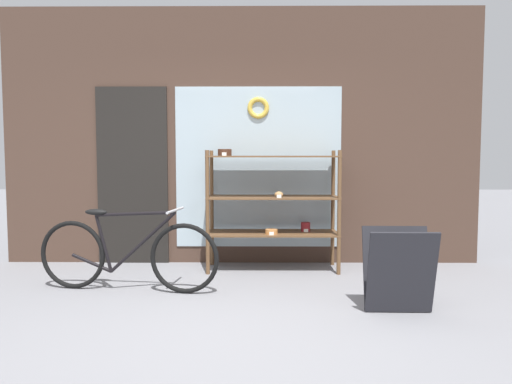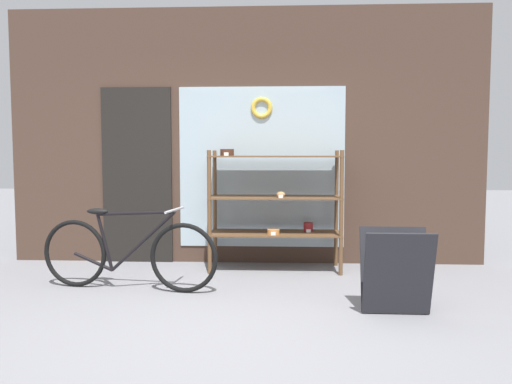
% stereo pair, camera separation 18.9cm
% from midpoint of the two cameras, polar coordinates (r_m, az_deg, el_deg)
% --- Properties ---
extents(ground_plane, '(30.00, 30.00, 0.00)m').
position_cam_midpoint_polar(ground_plane, '(3.90, -4.40, -15.23)').
color(ground_plane, gray).
extents(storefront_facade, '(5.67, 0.13, 3.03)m').
position_cam_midpoint_polar(storefront_facade, '(5.99, -2.94, 6.04)').
color(storefront_facade, '#473328').
rests_on(storefront_facade, ground_plane).
extents(display_case, '(1.47, 0.51, 1.36)m').
position_cam_midpoint_polar(display_case, '(5.60, 0.88, -0.74)').
color(display_case, brown).
rests_on(display_case, ground_plane).
extents(bicycle, '(1.77, 0.46, 0.80)m').
position_cam_midpoint_polar(bicycle, '(4.96, -15.63, -6.83)').
color(bicycle, black).
rests_on(bicycle, ground_plane).
extents(sandwich_board, '(0.55, 0.39, 0.69)m').
position_cam_midpoint_polar(sandwich_board, '(4.28, 14.78, -8.66)').
color(sandwich_board, '#232328').
rests_on(sandwich_board, ground_plane).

